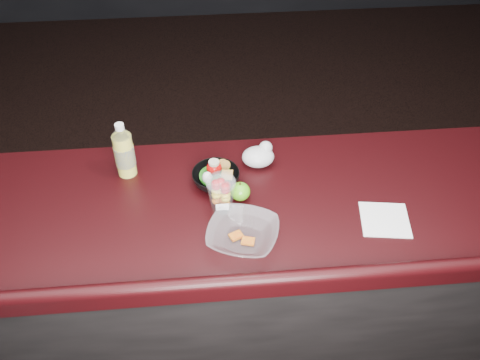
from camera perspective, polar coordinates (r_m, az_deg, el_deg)
name	(u,v)px	position (r m, az deg, el deg)	size (l,w,h in m)	color
room_shell	(227,25)	(1.14, -1.41, 16.21)	(8.00, 8.00, 8.00)	black
counter	(227,291)	(2.25, -1.40, -11.77)	(4.06, 0.71, 1.02)	black
lemonade_bottle	(124,153)	(1.97, -12.23, 2.79)	(0.07, 0.07, 0.22)	yellow
fruit_cup	(221,192)	(1.80, -2.01, -1.25)	(0.10, 0.10, 0.14)	white
green_apple	(240,191)	(1.86, 0.02, -1.23)	(0.07, 0.07, 0.07)	#339210
plastic_bag	(259,156)	(2.00, 2.05, 2.62)	(0.12, 0.10, 0.09)	silver
snack_bowl	(215,177)	(1.92, -2.64, 0.33)	(0.21, 0.21, 0.09)	black
takeout_bowl	(243,235)	(1.73, 0.30, -5.84)	(0.29, 0.29, 0.06)	silver
paper_napkin	(385,220)	(1.87, 15.19, -4.11)	(0.16, 0.16, 0.00)	white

